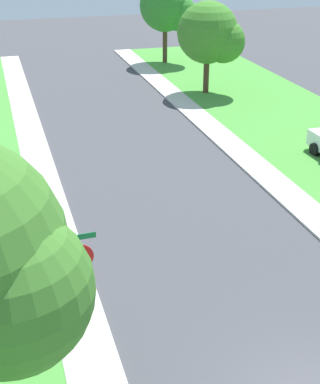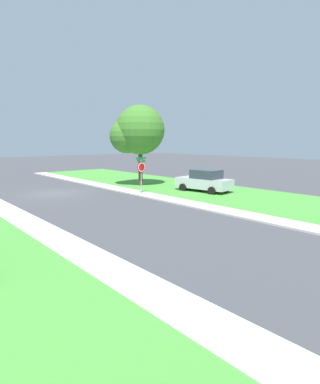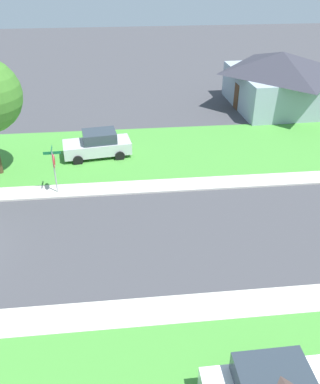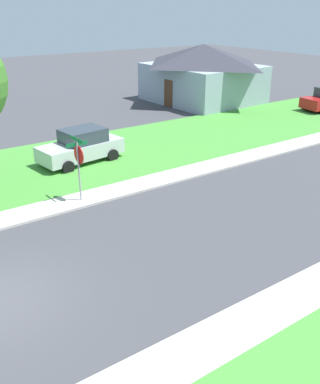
{
  "view_description": "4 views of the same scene",
  "coord_description": "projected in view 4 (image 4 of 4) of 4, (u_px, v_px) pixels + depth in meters",
  "views": [
    {
      "loc": [
        -6.18,
        -7.94,
        10.03
      ],
      "look_at": [
        -1.03,
        9.35,
        1.4
      ],
      "focal_mm": 53.05,
      "sensor_mm": 36.0,
      "label": 1
    },
    {
      "loc": [
        9.65,
        23.7,
        3.95
      ],
      "look_at": [
        -0.77,
        11.41,
        1.4
      ],
      "focal_mm": 30.32,
      "sensor_mm": 36.0,
      "label": 2
    },
    {
      "loc": [
        15.61,
        8.39,
        11.91
      ],
      "look_at": [
        -1.78,
        10.25,
        1.4
      ],
      "focal_mm": 38.34,
      "sensor_mm": 36.0,
      "label": 3
    },
    {
      "loc": [
        10.65,
        -1.89,
        7.53
      ],
      "look_at": [
        -0.94,
        6.2,
        1.4
      ],
      "focal_mm": 40.62,
      "sensor_mm": 36.0,
      "label": 4
    }
  ],
  "objects": [
    {
      "name": "lawn_west",
      "position": [
        158.0,
        144.0,
        25.36
      ],
      "size": [
        8.0,
        56.0,
        0.08
      ],
      "primitive_type": "cube",
      "color": "#479338",
      "rests_on": "ground"
    },
    {
      "name": "stop_sign_far_corner",
      "position": [
        79.0,
        159.0,
        17.22
      ],
      "size": [
        0.92,
        0.92,
        2.77
      ],
      "color": "#9E9EA3",
      "rests_on": "ground"
    },
    {
      "name": "sidewalk_west",
      "position": [
        212.0,
        166.0,
        21.82
      ],
      "size": [
        1.4,
        56.0,
        0.1
      ],
      "primitive_type": "cube",
      "color": "beige",
      "rests_on": "ground"
    },
    {
      "name": "house_left_setback",
      "position": [
        203.0,
        72.0,
        35.67
      ],
      "size": [
        9.34,
        8.19,
        4.6
      ],
      "color": "#93A3B2",
      "rests_on": "ground"
    },
    {
      "name": "car_silver_across_road",
      "position": [
        81.0,
        146.0,
        22.12
      ],
      "size": [
        2.46,
        4.5,
        1.76
      ],
      "color": "silver",
      "rests_on": "ground"
    }
  ]
}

